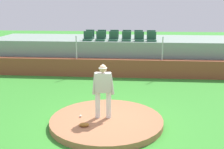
{
  "coord_description": "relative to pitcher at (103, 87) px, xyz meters",
  "views": [
    {
      "loc": [
        0.86,
        -8.11,
        3.7
      ],
      "look_at": [
        0.0,
        2.07,
        1.09
      ],
      "focal_mm": 44.75,
      "sensor_mm": 36.0,
      "label": 1
    }
  ],
  "objects": [
    {
      "name": "stadium_chair_2",
      "position": [
        -0.22,
        6.84,
        0.69
      ],
      "size": [
        0.48,
        0.44,
        0.5
      ],
      "rotation": [
        0.0,
        0.0,
        3.14
      ],
      "color": "#234E37",
      "rests_on": "bleacher_platform"
    },
    {
      "name": "stadium_chair_10",
      "position": [
        1.14,
        7.72,
        0.69
      ],
      "size": [
        0.48,
        0.44,
        0.5
      ],
      "rotation": [
        0.0,
        0.0,
        3.14
      ],
      "color": "#234E37",
      "rests_on": "bleacher_platform"
    },
    {
      "name": "stadium_chair_0",
      "position": [
        -1.62,
        6.82,
        0.69
      ],
      "size": [
        0.48,
        0.44,
        0.5
      ],
      "rotation": [
        0.0,
        0.0,
        3.14
      ],
      "color": "#234E37",
      "rests_on": "bleacher_platform"
    },
    {
      "name": "stadium_chair_8",
      "position": [
        -0.24,
        7.73,
        0.69
      ],
      "size": [
        0.48,
        0.44,
        0.5
      ],
      "rotation": [
        0.0,
        0.0,
        3.14
      ],
      "color": "#234E37",
      "rests_on": "bleacher_platform"
    },
    {
      "name": "baseball",
      "position": [
        -0.73,
        -0.04,
        -0.97
      ],
      "size": [
        0.07,
        0.07,
        0.07
      ],
      "primitive_type": "sphere",
      "color": "white",
      "rests_on": "pitchers_mound"
    },
    {
      "name": "stadium_chair_1",
      "position": [
        -0.92,
        6.82,
        0.69
      ],
      "size": [
        0.48,
        0.44,
        0.5
      ],
      "rotation": [
        0.0,
        0.0,
        3.14
      ],
      "color": "#234E37",
      "rests_on": "bleacher_platform"
    },
    {
      "name": "stadium_chair_5",
      "position": [
        1.83,
        6.83,
        0.69
      ],
      "size": [
        0.48,
        0.44,
        0.5
      ],
      "rotation": [
        0.0,
        0.0,
        3.14
      ],
      "color": "#234E37",
      "rests_on": "bleacher_platform"
    },
    {
      "name": "fielding_glove",
      "position": [
        -0.48,
        -0.72,
        -0.95
      ],
      "size": [
        0.31,
        0.22,
        0.11
      ],
      "primitive_type": "ellipsoid",
      "rotation": [
        0.0,
        0.0,
        0.07
      ],
      "color": "brown",
      "rests_on": "pitchers_mound"
    },
    {
      "name": "stadium_chair_11",
      "position": [
        1.84,
        7.71,
        0.69
      ],
      "size": [
        0.48,
        0.44,
        0.5
      ],
      "rotation": [
        0.0,
        0.0,
        3.14
      ],
      "color": "#234E37",
      "rests_on": "bleacher_platform"
    },
    {
      "name": "bleacher_platform",
      "position": [
        0.11,
        8.17,
        -0.33
      ],
      "size": [
        14.67,
        3.7,
        1.74
      ],
      "primitive_type": "cube",
      "color": "gray",
      "rests_on": "ground_plane"
    },
    {
      "name": "stadium_chair_7",
      "position": [
        -0.96,
        7.73,
        0.69
      ],
      "size": [
        0.48,
        0.44,
        0.5
      ],
      "rotation": [
        0.0,
        0.0,
        3.14
      ],
      "color": "#234E37",
      "rests_on": "bleacher_platform"
    },
    {
      "name": "stadium_chair_4",
      "position": [
        1.18,
        6.82,
        0.69
      ],
      "size": [
        0.48,
        0.44,
        0.5
      ],
      "rotation": [
        0.0,
        0.0,
        3.14
      ],
      "color": "#234E37",
      "rests_on": "bleacher_platform"
    },
    {
      "name": "fence_post_left",
      "position": [
        -2.06,
        5.84,
        0.31
      ],
      "size": [
        0.06,
        0.06,
        1.17
      ],
      "primitive_type": "cylinder",
      "color": "silver",
      "rests_on": "brick_barrier"
    },
    {
      "name": "stadium_chair_3",
      "position": [
        0.48,
        6.85,
        0.69
      ],
      "size": [
        0.48,
        0.44,
        0.5
      ],
      "rotation": [
        0.0,
        0.0,
        3.14
      ],
      "color": "#234E37",
      "rests_on": "bleacher_platform"
    },
    {
      "name": "pitchers_mound",
      "position": [
        0.11,
        -0.07,
        -1.11
      ],
      "size": [
        3.55,
        3.55,
        0.19
      ],
      "primitive_type": "cylinder",
      "color": "#A76B47",
      "rests_on": "ground_plane"
    },
    {
      "name": "stadium_chair_9",
      "position": [
        0.47,
        7.76,
        0.69
      ],
      "size": [
        0.48,
        0.44,
        0.5
      ],
      "rotation": [
        0.0,
        0.0,
        3.14
      ],
      "color": "#234E37",
      "rests_on": "bleacher_platform"
    },
    {
      "name": "pitcher",
      "position": [
        0.0,
        0.0,
        0.0
      ],
      "size": [
        0.7,
        0.29,
        1.74
      ],
      "rotation": [
        0.0,
        0.0,
        0.07
      ],
      "color": "silver",
      "rests_on": "pitchers_mound"
    },
    {
      "name": "ground_plane",
      "position": [
        0.11,
        -0.07,
        -1.2
      ],
      "size": [
        60.0,
        60.0,
        0.0
      ],
      "primitive_type": "plane",
      "color": "#358C2C"
    },
    {
      "name": "stadium_chair_6",
      "position": [
        -1.65,
        7.76,
        0.69
      ],
      "size": [
        0.48,
        0.44,
        0.5
      ],
      "rotation": [
        0.0,
        0.0,
        3.14
      ],
      "color": "#234E37",
      "rests_on": "bleacher_platform"
    },
    {
      "name": "fence_post_right",
      "position": [
        2.33,
        5.84,
        0.31
      ],
      "size": [
        0.06,
        0.06,
        1.17
      ],
      "primitive_type": "cylinder",
      "color": "silver",
      "rests_on": "brick_barrier"
    },
    {
      "name": "brick_barrier",
      "position": [
        0.11,
        5.84,
        -0.74
      ],
      "size": [
        15.07,
        0.4,
        0.93
      ],
      "primitive_type": "cube",
      "color": "brown",
      "rests_on": "ground_plane"
    }
  ]
}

